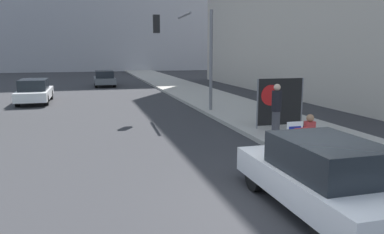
{
  "coord_description": "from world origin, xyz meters",
  "views": [
    {
      "loc": [
        -3.95,
        -6.18,
        3.12
      ],
      "look_at": [
        -0.88,
        4.84,
        1.09
      ],
      "focal_mm": 35.0,
      "sensor_mm": 36.0,
      "label": 1
    }
  ],
  "objects_px": {
    "traffic_light_pole": "(189,43)",
    "car_on_road_midblock": "(104,78)",
    "jogger_on_sidewalk": "(276,110)",
    "car_on_road_nearest": "(35,91)",
    "seated_protester": "(310,134)",
    "parked_car_curbside": "(323,176)",
    "protest_banner": "(280,102)"
  },
  "relations": [
    {
      "from": "traffic_light_pole",
      "to": "car_on_road_midblock",
      "type": "bearing_deg",
      "value": 101.85
    },
    {
      "from": "traffic_light_pole",
      "to": "jogger_on_sidewalk",
      "type": "bearing_deg",
      "value": -78.02
    },
    {
      "from": "car_on_road_nearest",
      "to": "seated_protester",
      "type": "bearing_deg",
      "value": -58.57
    },
    {
      "from": "jogger_on_sidewalk",
      "to": "car_on_road_nearest",
      "type": "relative_size",
      "value": 0.4
    },
    {
      "from": "traffic_light_pole",
      "to": "seated_protester",
      "type": "bearing_deg",
      "value": -82.08
    },
    {
      "from": "parked_car_curbside",
      "to": "car_on_road_midblock",
      "type": "bearing_deg",
      "value": 95.82
    },
    {
      "from": "car_on_road_midblock",
      "to": "jogger_on_sidewalk",
      "type": "bearing_deg",
      "value": -78.11
    },
    {
      "from": "traffic_light_pole",
      "to": "parked_car_curbside",
      "type": "xyz_separation_m",
      "value": [
        -0.55,
        -11.91,
        -2.79
      ]
    },
    {
      "from": "seated_protester",
      "to": "traffic_light_pole",
      "type": "distance_m",
      "value": 9.25
    },
    {
      "from": "car_on_road_midblock",
      "to": "seated_protester",
      "type": "bearing_deg",
      "value": -79.51
    },
    {
      "from": "car_on_road_nearest",
      "to": "car_on_road_midblock",
      "type": "bearing_deg",
      "value": 65.48
    },
    {
      "from": "car_on_road_midblock",
      "to": "protest_banner",
      "type": "bearing_deg",
      "value": -75.05
    },
    {
      "from": "seated_protester",
      "to": "car_on_road_nearest",
      "type": "relative_size",
      "value": 0.25
    },
    {
      "from": "seated_protester",
      "to": "protest_banner",
      "type": "relative_size",
      "value": 0.59
    },
    {
      "from": "jogger_on_sidewalk",
      "to": "car_on_road_midblock",
      "type": "height_order",
      "value": "jogger_on_sidewalk"
    },
    {
      "from": "seated_protester",
      "to": "car_on_road_midblock",
      "type": "distance_m",
      "value": 25.51
    },
    {
      "from": "traffic_light_pole",
      "to": "parked_car_curbside",
      "type": "relative_size",
      "value": 1.17
    },
    {
      "from": "car_on_road_nearest",
      "to": "jogger_on_sidewalk",
      "type": "bearing_deg",
      "value": -53.73
    },
    {
      "from": "parked_car_curbside",
      "to": "car_on_road_nearest",
      "type": "height_order",
      "value": "parked_car_curbside"
    },
    {
      "from": "protest_banner",
      "to": "parked_car_curbside",
      "type": "xyz_separation_m",
      "value": [
        -2.82,
        -6.91,
        -0.45
      ]
    },
    {
      "from": "traffic_light_pole",
      "to": "car_on_road_midblock",
      "type": "xyz_separation_m",
      "value": [
        -3.43,
        16.33,
        -2.82
      ]
    },
    {
      "from": "traffic_light_pole",
      "to": "car_on_road_nearest",
      "type": "distance_m",
      "value": 10.57
    },
    {
      "from": "protest_banner",
      "to": "jogger_on_sidewalk",
      "type": "bearing_deg",
      "value": -122.34
    },
    {
      "from": "protest_banner",
      "to": "traffic_light_pole",
      "type": "relative_size",
      "value": 0.4
    },
    {
      "from": "car_on_road_nearest",
      "to": "protest_banner",
      "type": "bearing_deg",
      "value": -47.83
    },
    {
      "from": "car_on_road_nearest",
      "to": "car_on_road_midblock",
      "type": "xyz_separation_m",
      "value": [
        4.57,
        10.01,
        -0.03
      ]
    },
    {
      "from": "traffic_light_pole",
      "to": "car_on_road_midblock",
      "type": "distance_m",
      "value": 16.93
    },
    {
      "from": "jogger_on_sidewalk",
      "to": "parked_car_curbside",
      "type": "bearing_deg",
      "value": 84.41
    },
    {
      "from": "protest_banner",
      "to": "car_on_road_nearest",
      "type": "height_order",
      "value": "protest_banner"
    },
    {
      "from": "parked_car_curbside",
      "to": "seated_protester",
      "type": "bearing_deg",
      "value": 60.81
    },
    {
      "from": "jogger_on_sidewalk",
      "to": "car_on_road_midblock",
      "type": "xyz_separation_m",
      "value": [
        -4.79,
        22.76,
        -0.42
      ]
    },
    {
      "from": "jogger_on_sidewalk",
      "to": "protest_banner",
      "type": "xyz_separation_m",
      "value": [
        0.9,
        1.43,
        0.06
      ]
    }
  ]
}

